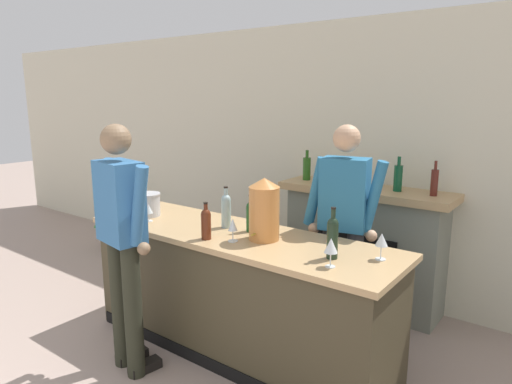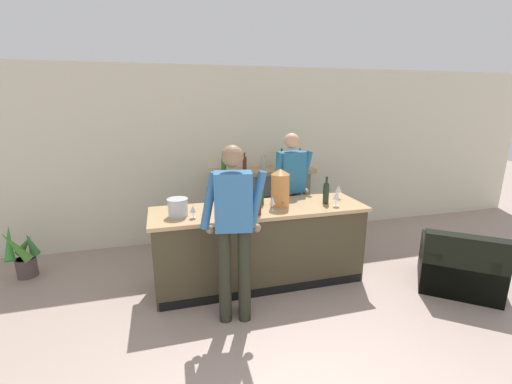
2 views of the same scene
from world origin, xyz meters
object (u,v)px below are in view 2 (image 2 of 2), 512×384
object	(u,v)px
person_customer	(234,228)
wine_bottle_merlot_tall	(258,204)
ice_bucket_steel	(178,207)
wine_bottle_port_short	(261,195)
copper_dispenser	(280,187)
wine_bottle_chardonnay_pale	(245,195)
wine_glass_back_row	(193,209)
wine_glass_front_right	(272,201)
armchair_black	(459,269)
wine_glass_by_dispenser	(336,196)
fireplace_stone	(263,203)
wine_bottle_cabernet_heavy	(326,192)
wine_glass_mid_counter	(339,189)
potted_plant_corner	(22,254)
person_bartender	(291,191)

from	to	relation	value
person_customer	wine_bottle_merlot_tall	bearing A→B (deg)	50.55
ice_bucket_steel	wine_bottle_port_short	size ratio (longest dim) A/B	0.79
ice_bucket_steel	wine_bottle_merlot_tall	bearing A→B (deg)	-11.99
copper_dispenser	wine_bottle_chardonnay_pale	bearing A→B (deg)	170.12
wine_bottle_chardonnay_pale	wine_glass_back_row	size ratio (longest dim) A/B	2.27
ice_bucket_steel	wine_glass_front_right	xyz separation A→B (m)	(1.07, -0.11, 0.02)
copper_dispenser	wine_bottle_merlot_tall	xyz separation A→B (m)	(-0.35, -0.25, -0.11)
armchair_black	wine_glass_by_dispenser	world-z (taller)	wine_glass_by_dispenser
fireplace_stone	wine_bottle_cabernet_heavy	bearing A→B (deg)	-74.61
wine_glass_front_right	wine_bottle_cabernet_heavy	bearing A→B (deg)	8.90
person_customer	wine_glass_mid_counter	size ratio (longest dim) A/B	10.28
copper_dispenser	wine_bottle_merlot_tall	size ratio (longest dim) A/B	1.65
potted_plant_corner	person_bartender	world-z (taller)	person_bartender
person_customer	wine_glass_front_right	world-z (taller)	person_customer
fireplace_stone	wine_bottle_cabernet_heavy	size ratio (longest dim) A/B	4.76
ice_bucket_steel	wine_bottle_merlot_tall	xyz separation A→B (m)	(0.88, -0.19, 0.03)
armchair_black	wine_bottle_port_short	bearing A→B (deg)	157.41
person_bartender	wine_glass_front_right	xyz separation A→B (m)	(-0.51, -0.74, 0.09)
potted_plant_corner	wine_bottle_merlot_tall	distance (m)	3.15
potted_plant_corner	person_customer	world-z (taller)	person_customer
fireplace_stone	wine_glass_front_right	size ratio (longest dim) A/B	9.37
wine_glass_mid_counter	wine_glass_by_dispenser	xyz separation A→B (m)	(-0.20, -0.31, 0.01)
armchair_black	wine_bottle_port_short	size ratio (longest dim) A/B	3.98
person_customer	ice_bucket_steel	world-z (taller)	person_customer
potted_plant_corner	wine_glass_front_right	bearing A→B (deg)	-19.54
fireplace_stone	person_bartender	distance (m)	0.92
armchair_black	copper_dispenser	xyz separation A→B (m)	(-2.03, 0.83, 0.95)
wine_bottle_chardonnay_pale	armchair_black	bearing A→B (deg)	-20.15
potted_plant_corner	wine_bottle_chardonnay_pale	bearing A→B (deg)	-16.68
fireplace_stone	wine_bottle_port_short	world-z (taller)	fireplace_stone
wine_bottle_port_short	wine_glass_by_dispenser	distance (m)	0.91
person_bartender	wine_glass_front_right	world-z (taller)	person_bartender
wine_bottle_cabernet_heavy	wine_glass_front_right	bearing A→B (deg)	-171.10
wine_bottle_chardonnay_pale	wine_bottle_cabernet_heavy	size ratio (longest dim) A/B	0.98
person_bartender	wine_bottle_cabernet_heavy	bearing A→B (deg)	-69.98
wine_bottle_port_short	wine_bottle_merlot_tall	world-z (taller)	wine_bottle_port_short
ice_bucket_steel	wine_bottle_chardonnay_pale	bearing A→B (deg)	9.69
person_customer	wine_glass_by_dispenser	world-z (taller)	person_customer
copper_dispenser	wine_glass_by_dispenser	xyz separation A→B (m)	(0.65, -0.20, -0.10)
wine_bottle_merlot_tall	wine_glass_front_right	world-z (taller)	wine_bottle_merlot_tall
copper_dispenser	ice_bucket_steel	distance (m)	1.23
person_bartender	wine_glass_front_right	distance (m)	0.91
copper_dispenser	wine_glass_back_row	bearing A→B (deg)	-170.36
person_bartender	wine_bottle_chardonnay_pale	size ratio (longest dim) A/B	5.38
person_bartender	wine_glass_back_row	distance (m)	1.62
wine_bottle_port_short	wine_glass_back_row	distance (m)	0.91
person_bartender	wine_bottle_chardonnay_pale	xyz separation A→B (m)	(-0.79, -0.49, 0.12)
armchair_black	person_bartender	world-z (taller)	person_bartender
fireplace_stone	wine_glass_front_right	world-z (taller)	fireplace_stone
wine_bottle_chardonnay_pale	wine_bottle_cabernet_heavy	distance (m)	1.02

